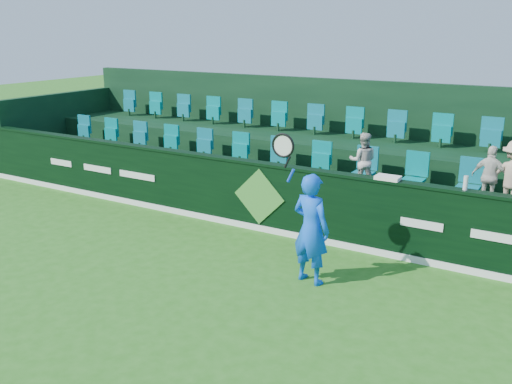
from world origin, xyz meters
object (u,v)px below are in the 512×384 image
Objects in this scene: drinks_bottle at (466,183)px; towel at (388,178)px; spectator_middle at (490,177)px; tennis_player at (311,228)px; spectator_left at (363,161)px.

towel is at bearing 180.00° from drinks_bottle.
spectator_middle reaches higher than drinks_bottle.
spectator_left is at bearing 94.91° from tennis_player.
spectator_left reaches higher than spectator_middle.
drinks_bottle is (2.11, -1.12, 0.12)m from spectator_left.
drinks_bottle is at bearing 88.44° from spectator_middle.
tennis_player is at bearing -138.52° from drinks_bottle.
towel is (0.86, -1.12, 0.03)m from spectator_left.
tennis_player is at bearing 73.47° from spectator_left.
spectator_middle is (2.31, 0.00, -0.01)m from spectator_left.
drinks_bottle is (1.88, 1.66, 0.58)m from tennis_player.
tennis_player is 1.84m from towel.
drinks_bottle is at bearing 130.64° from spectator_left.
spectator_middle is 4.71× the size of drinks_bottle.
tennis_player is 2.83m from spectator_left.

